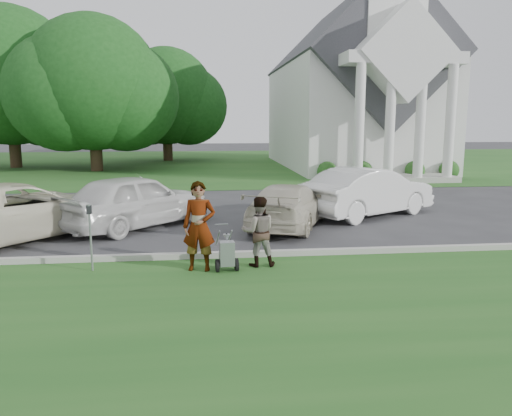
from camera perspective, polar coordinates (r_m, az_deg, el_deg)
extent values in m
plane|color=#333335|center=(11.43, 0.70, -6.36)|extent=(120.00, 120.00, 0.00)
cube|color=#20511C|center=(8.62, 3.16, -11.91)|extent=(80.00, 7.00, 0.01)
cube|color=#20511C|center=(38.04, -4.25, 5.14)|extent=(80.00, 30.00, 0.01)
cube|color=#9E9E93|center=(11.93, 0.38, -5.27)|extent=(80.00, 0.18, 0.15)
cube|color=white|center=(36.38, 10.41, 10.29)|extent=(9.00, 16.00, 7.00)
cube|color=#38383D|center=(36.58, 10.59, 15.78)|extent=(9.19, 17.00, 9.19)
cube|color=#9E9E93|center=(27.85, 15.59, 3.32)|extent=(6.20, 2.60, 0.30)
cylinder|color=white|center=(25.93, 11.71, 9.32)|extent=(0.50, 0.50, 6.00)
cylinder|color=white|center=(26.46, 15.06, 9.20)|extent=(0.50, 0.50, 6.00)
cylinder|color=white|center=(27.08, 18.25, 9.05)|extent=(0.50, 0.50, 6.00)
cylinder|color=white|center=(27.77, 21.30, 8.89)|extent=(0.50, 0.50, 6.00)
cube|color=white|center=(27.67, 16.36, 16.01)|extent=(6.20, 2.00, 0.60)
cube|color=white|center=(27.70, 16.40, 16.63)|extent=(5.09, 2.20, 5.09)
sphere|color=#1E4C19|center=(27.59, 8.14, 4.15)|extent=(1.10, 1.10, 1.10)
sphere|color=#1E4C19|center=(28.15, 12.09, 4.14)|extent=(1.10, 1.10, 1.10)
sphere|color=#1E4C19|center=(29.23, 17.70, 4.10)|extent=(1.10, 1.10, 1.10)
sphere|color=#1E4C19|center=(30.09, 21.19, 4.06)|extent=(1.10, 1.10, 1.10)
cylinder|color=#332316|center=(33.59, -17.83, 6.77)|extent=(0.76, 0.76, 3.20)
sphere|color=#164515|center=(33.63, -18.19, 13.43)|extent=(8.40, 8.40, 8.40)
sphere|color=#164515|center=(33.56, -14.78, 12.17)|extent=(6.89, 6.89, 6.89)
sphere|color=#164515|center=(33.68, -21.10, 12.19)|extent=(7.22, 7.22, 7.22)
cylinder|color=#332316|center=(38.08, -25.88, 6.88)|extent=(0.76, 0.76, 3.60)
sphere|color=#164515|center=(38.16, -26.39, 13.37)|extent=(9.20, 9.20, 9.20)
sphere|color=#164515|center=(37.75, -23.11, 12.25)|extent=(7.54, 7.54, 7.54)
cylinder|color=#332316|center=(41.01, -10.07, 7.46)|extent=(0.76, 0.76, 3.00)
sphere|color=#164515|center=(41.01, -10.23, 12.47)|extent=(7.60, 7.60, 7.60)
sphere|color=#164515|center=(41.21, -7.74, 11.47)|extent=(6.23, 6.23, 6.23)
sphere|color=#164515|center=(40.82, -12.40, 11.61)|extent=(6.54, 6.54, 6.54)
cylinder|color=black|center=(10.78, -4.44, -6.60)|extent=(0.09, 0.29, 0.28)
cylinder|color=black|center=(10.84, -2.24, -6.49)|extent=(0.09, 0.29, 0.28)
cylinder|color=#2D2D33|center=(10.81, -3.33, -6.55)|extent=(0.48, 0.08, 0.03)
cube|color=#93959B|center=(10.74, -3.35, -5.21)|extent=(0.34, 0.29, 0.52)
cone|color=#93959B|center=(10.65, -3.37, -3.41)|extent=(0.18, 0.18, 0.15)
cylinder|color=#2D2D33|center=(10.63, -3.37, -3.01)|extent=(0.04, 0.04, 0.06)
cylinder|color=#93959B|center=(11.10, -4.40, -3.47)|extent=(0.10, 0.70, 0.50)
cylinder|color=#93959B|center=(11.14, -3.04, -3.41)|extent=(0.10, 0.70, 0.50)
cylinder|color=#93959B|center=(11.40, -3.98, -1.87)|extent=(0.31, 0.06, 0.03)
imported|color=#999999|center=(10.74, -6.51, -2.17)|extent=(0.77, 0.58, 1.93)
imported|color=#999999|center=(11.03, 0.28, -2.77)|extent=(0.76, 0.59, 1.56)
cylinder|color=#93959B|center=(11.26, -18.34, -3.78)|extent=(0.05, 0.05, 1.27)
cube|color=#2D2D33|center=(11.12, -18.54, -0.17)|extent=(0.11, 0.07, 0.19)
cylinder|color=#93959B|center=(11.11, -18.57, 0.31)|extent=(0.10, 0.10, 0.03)
imported|color=beige|center=(15.12, -25.46, -0.27)|extent=(5.57, 5.93, 1.55)
imported|color=silver|center=(15.47, -13.60, 0.83)|extent=(4.78, 4.84, 1.65)
imported|color=beige|center=(15.21, 3.74, 0.31)|extent=(3.49, 4.92, 1.32)
imported|color=silver|center=(17.32, 12.74, 1.82)|extent=(5.20, 4.05, 1.65)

